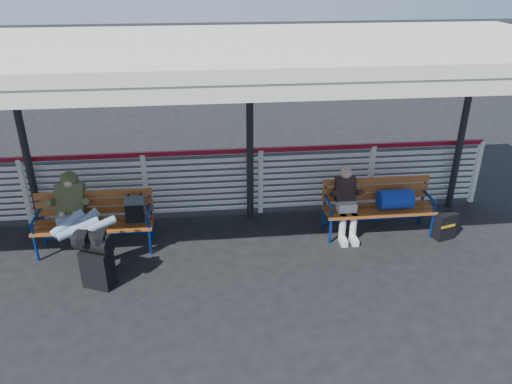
{
  "coord_description": "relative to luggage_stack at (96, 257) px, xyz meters",
  "views": [
    {
      "loc": [
        1.06,
        -6.06,
        4.23
      ],
      "look_at": [
        1.82,
        1.0,
        0.84
      ],
      "focal_mm": 35.0,
      "sensor_mm": 36.0,
      "label": 1
    }
  ],
  "objects": [
    {
      "name": "canopy",
      "position": [
        0.51,
        0.93,
        2.58
      ],
      "size": [
        12.6,
        3.6,
        3.16
      ],
      "color": "silver",
      "rests_on": "ground"
    },
    {
      "name": "bench_left",
      "position": [
        -0.04,
        1.04,
        0.12
      ],
      "size": [
        1.8,
        0.56,
        0.92
      ],
      "color": "#AE5C21",
      "rests_on": "ground"
    },
    {
      "name": "companion_person",
      "position": [
        3.8,
        1.02,
        0.13
      ],
      "size": [
        0.32,
        0.66,
        1.15
      ],
      "color": "beige",
      "rests_on": "ground"
    },
    {
      "name": "traveler_man",
      "position": [
        -0.35,
        0.69,
        0.25
      ],
      "size": [
        0.94,
        1.64,
        0.77
      ],
      "color": "#8390B1",
      "rests_on": "ground"
    },
    {
      "name": "bench_right",
      "position": [
        4.46,
        1.03,
        0.12
      ],
      "size": [
        1.8,
        0.56,
        0.92
      ],
      "color": "#AE5C21",
      "rests_on": "ground"
    },
    {
      "name": "fence",
      "position": [
        0.51,
        1.96,
        0.2
      ],
      "size": [
        12.08,
        0.08,
        1.24
      ],
      "color": "silver",
      "rests_on": "ground"
    },
    {
      "name": "suitcase_side",
      "position": [
        5.4,
        0.72,
        -0.24
      ],
      "size": [
        0.36,
        0.28,
        0.45
      ],
      "rotation": [
        0.0,
        0.0,
        0.27
      ],
      "color": "black",
      "rests_on": "ground"
    },
    {
      "name": "ground",
      "position": [
        0.51,
        0.06,
        -0.47
      ],
      "size": [
        60.0,
        60.0,
        0.0
      ],
      "primitive_type": "plane",
      "color": "black",
      "rests_on": "ground"
    },
    {
      "name": "luggage_stack",
      "position": [
        0.0,
        0.0,
        0.0
      ],
      "size": [
        0.59,
        0.47,
        0.85
      ],
      "rotation": [
        0.0,
        0.0,
        -0.41
      ],
      "color": "black",
      "rests_on": "ground"
    }
  ]
}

